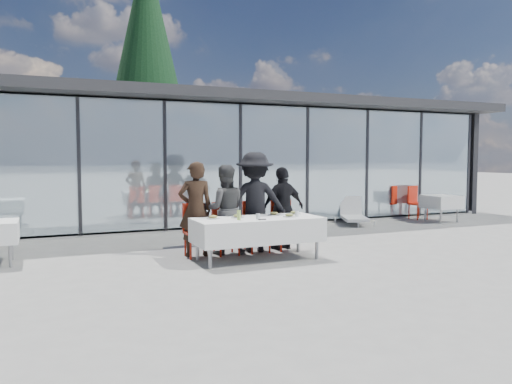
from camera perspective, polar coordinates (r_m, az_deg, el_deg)
ground at (r=8.80m, az=1.71°, el=-7.91°), size 90.00×90.00×0.00m
pavilion at (r=16.94m, az=-3.94°, el=5.11°), size 14.80×8.80×3.44m
treeline at (r=35.83m, az=-20.90°, el=4.35°), size 62.50×2.00×4.40m
dining_table at (r=8.82m, az=0.19°, el=-4.33°), size 2.26×0.96×0.75m
diner_a at (r=9.18m, az=-6.92°, el=-1.95°), size 0.71×0.71×1.74m
diner_chair_a at (r=9.21m, az=-6.88°, el=-4.01°), size 0.44×0.44×0.97m
diner_b at (r=9.36m, az=-3.62°, el=-2.01°), size 0.98×0.98×1.68m
diner_chair_b at (r=9.38m, az=-3.59°, el=-3.84°), size 0.44×0.44×0.97m
diner_c at (r=9.57m, az=-0.12°, el=-1.15°), size 1.57×1.57×1.91m
diner_chair_c at (r=9.61m, az=-0.09°, el=-3.64°), size 0.44×0.44×0.97m
diner_d at (r=9.84m, az=3.11°, el=-1.85°), size 1.09×1.09×1.63m
diner_chair_d at (r=9.86m, az=3.14°, el=-3.45°), size 0.44×0.44×0.97m
plate_a at (r=8.66m, az=-4.91°, el=-2.90°), size 0.23×0.23×0.07m
plate_b at (r=8.76m, az=-2.12°, el=-2.81°), size 0.23×0.23×0.07m
plate_c at (r=9.15m, az=2.07°, el=-2.52°), size 0.23×0.23×0.07m
plate_d at (r=9.35m, az=4.44°, el=-2.39°), size 0.23×0.23×0.07m
plate_extra at (r=8.91m, az=3.83°, el=-2.70°), size 0.23×0.23×0.07m
juice_bottle at (r=8.48m, az=-1.98°, el=-2.66°), size 0.06×0.06×0.17m
drinking_glasses at (r=8.76m, az=2.51°, el=-2.66°), size 0.87×0.15×0.10m
folded_eyeglasses at (r=8.51m, az=0.71°, el=-3.15°), size 0.14×0.03×0.01m
spare_table_right at (r=14.98m, az=20.42°, el=-1.08°), size 0.86×0.86×0.74m
spare_chair_a at (r=15.36m, az=17.79°, el=-0.96°), size 0.53×0.53×0.97m
spare_chair_b at (r=15.36m, az=15.36°, el=-0.92°), size 0.56×0.56×0.97m
lounger at (r=13.86m, az=11.03°, el=-2.52°), size 1.09×1.46×0.72m
conifer_tree at (r=21.61m, az=-12.36°, el=15.04°), size 4.00×4.00×10.50m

